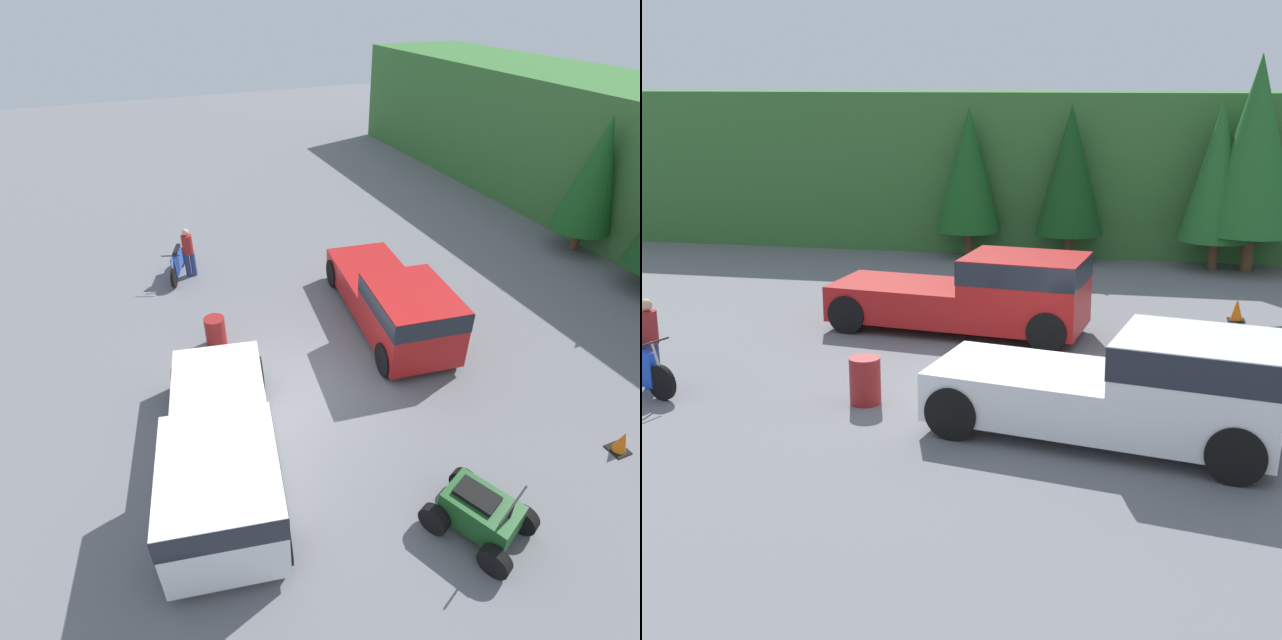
# 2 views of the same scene
# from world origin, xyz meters

# --- Properties ---
(ground_plane) EXTENTS (80.00, 80.00, 0.00)m
(ground_plane) POSITION_xyz_m (0.00, 0.00, 0.00)
(ground_plane) COLOR slate
(tree_left) EXTENTS (2.18, 2.18, 4.94)m
(tree_left) POSITION_xyz_m (-3.41, 12.49, 2.91)
(tree_left) COLOR brown
(tree_left) RESTS_ON ground_plane
(pickup_truck_red) EXTENTS (6.21, 2.88, 1.91)m
(pickup_truck_red) POSITION_xyz_m (-1.27, 3.33, 1.01)
(pickup_truck_red) COLOR red
(pickup_truck_red) RESTS_ON ground_plane
(pickup_truck_second) EXTENTS (6.02, 3.17, 1.91)m
(pickup_truck_second) POSITION_xyz_m (2.35, -2.60, 1.01)
(pickup_truck_second) COLOR white
(pickup_truck_second) RESTS_ON ground_plane
(dirt_bike) EXTENTS (2.12, 0.92, 1.15)m
(dirt_bike) POSITION_xyz_m (-7.10, -2.03, 0.48)
(dirt_bike) COLOR black
(dirt_bike) RESTS_ON ground_plane
(quad_atv) EXTENTS (2.20, 1.98, 1.21)m
(quad_atv) POSITION_xyz_m (5.05, 1.59, 0.47)
(quad_atv) COLOR black
(quad_atv) RESTS_ON ground_plane
(rider_person) EXTENTS (0.43, 0.43, 1.76)m
(rider_person) POSITION_xyz_m (-6.95, -1.60, 0.95)
(rider_person) COLOR navy
(rider_person) RESTS_ON ground_plane
(traffic_cone) EXTENTS (0.42, 0.42, 0.55)m
(traffic_cone) POSITION_xyz_m (4.67, 5.71, 0.25)
(traffic_cone) COLOR black
(traffic_cone) RESTS_ON ground_plane
(steel_barrel) EXTENTS (0.58, 0.58, 0.88)m
(steel_barrel) POSITION_xyz_m (-2.61, -1.68, 0.44)
(steel_barrel) COLOR maroon
(steel_barrel) RESTS_ON ground_plane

